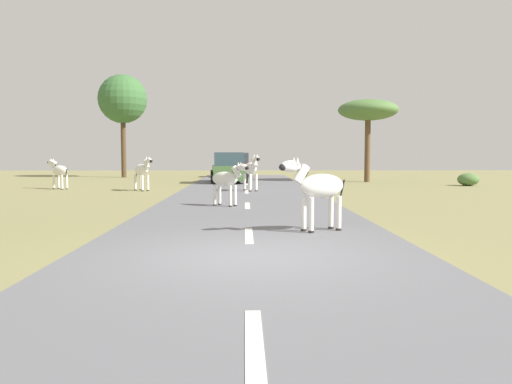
{
  "coord_description": "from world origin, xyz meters",
  "views": [
    {
      "loc": [
        -0.09,
        -8.25,
        1.69
      ],
      "look_at": [
        0.23,
        6.33,
        0.61
      ],
      "focal_mm": 35.93,
      "sensor_mm": 36.0,
      "label": 1
    }
  ],
  "objects_px": {
    "tree_2": "(368,111)",
    "zebra_1": "(142,170)",
    "zebra_3": "(59,171)",
    "car_0": "(237,166)",
    "zebra_4": "(227,180)",
    "car_1": "(228,169)",
    "zebra_2": "(318,187)",
    "zebra_0": "(251,169)",
    "tree_4": "(123,100)",
    "bush_0": "(468,179)"
  },
  "relations": [
    {
      "from": "car_0",
      "to": "tree_2",
      "type": "xyz_separation_m",
      "value": [
        7.99,
        -6.52,
        3.44
      ]
    },
    {
      "from": "zebra_3",
      "to": "car_0",
      "type": "relative_size",
      "value": 0.34
    },
    {
      "from": "zebra_1",
      "to": "tree_4",
      "type": "xyz_separation_m",
      "value": [
        -4.08,
        13.78,
        4.67
      ]
    },
    {
      "from": "zebra_2",
      "to": "tree_4",
      "type": "xyz_separation_m",
      "value": [
        -10.36,
        26.65,
        4.62
      ]
    },
    {
      "from": "car_1",
      "to": "zebra_1",
      "type": "bearing_deg",
      "value": -125.85
    },
    {
      "from": "car_0",
      "to": "tree_2",
      "type": "distance_m",
      "value": 10.87
    },
    {
      "from": "tree_2",
      "to": "tree_4",
      "type": "xyz_separation_m",
      "value": [
        -16.24,
        6.53,
        1.33
      ]
    },
    {
      "from": "zebra_0",
      "to": "car_0",
      "type": "xyz_separation_m",
      "value": [
        -0.83,
        14.7,
        -0.18
      ]
    },
    {
      "from": "zebra_4",
      "to": "car_1",
      "type": "xyz_separation_m",
      "value": [
        -0.4,
        13.71,
        -0.04
      ]
    },
    {
      "from": "zebra_3",
      "to": "tree_4",
      "type": "distance_m",
      "value": 13.43
    },
    {
      "from": "zebra_4",
      "to": "zebra_0",
      "type": "bearing_deg",
      "value": -150.3
    },
    {
      "from": "zebra_3",
      "to": "zebra_4",
      "type": "relative_size",
      "value": 1.06
    },
    {
      "from": "car_0",
      "to": "car_1",
      "type": "bearing_deg",
      "value": 86.44
    },
    {
      "from": "zebra_2",
      "to": "bush_0",
      "type": "distance_m",
      "value": 19.33
    },
    {
      "from": "zebra_4",
      "to": "tree_4",
      "type": "distance_m",
      "value": 23.34
    },
    {
      "from": "car_1",
      "to": "zebra_4",
      "type": "bearing_deg",
      "value": -92.8
    },
    {
      "from": "zebra_1",
      "to": "tree_4",
      "type": "distance_m",
      "value": 15.11
    },
    {
      "from": "zebra_0",
      "to": "zebra_4",
      "type": "xyz_separation_m",
      "value": [
        -0.85,
        -6.62,
        -0.14
      ]
    },
    {
      "from": "zebra_4",
      "to": "bush_0",
      "type": "relative_size",
      "value": 1.24
    },
    {
      "from": "tree_2",
      "to": "car_0",
      "type": "bearing_deg",
      "value": 140.79
    },
    {
      "from": "car_1",
      "to": "zebra_3",
      "type": "bearing_deg",
      "value": -152.76
    },
    {
      "from": "zebra_0",
      "to": "tree_4",
      "type": "distance_m",
      "value": 17.88
    },
    {
      "from": "zebra_0",
      "to": "zebra_1",
      "type": "xyz_separation_m",
      "value": [
        -5.01,
        0.93,
        -0.08
      ]
    },
    {
      "from": "zebra_0",
      "to": "zebra_4",
      "type": "relative_size",
      "value": 1.19
    },
    {
      "from": "zebra_2",
      "to": "tree_2",
      "type": "xyz_separation_m",
      "value": [
        5.88,
        20.13,
        3.29
      ]
    },
    {
      "from": "zebra_1",
      "to": "bush_0",
      "type": "bearing_deg",
      "value": 154.12
    },
    {
      "from": "zebra_4",
      "to": "car_1",
      "type": "distance_m",
      "value": 13.72
    },
    {
      "from": "zebra_2",
      "to": "tree_4",
      "type": "relative_size",
      "value": 0.21
    },
    {
      "from": "car_1",
      "to": "tree_2",
      "type": "distance_m",
      "value": 9.14
    },
    {
      "from": "zebra_1",
      "to": "tree_2",
      "type": "bearing_deg",
      "value": 173.39
    },
    {
      "from": "zebra_3",
      "to": "tree_4",
      "type": "bearing_deg",
      "value": 35.81
    },
    {
      "from": "tree_2",
      "to": "zebra_1",
      "type": "bearing_deg",
      "value": -149.2
    },
    {
      "from": "car_1",
      "to": "car_0",
      "type": "bearing_deg",
      "value": 82.42
    },
    {
      "from": "tree_4",
      "to": "zebra_2",
      "type": "bearing_deg",
      "value": -68.76
    },
    {
      "from": "zebra_2",
      "to": "tree_4",
      "type": "distance_m",
      "value": 28.97
    },
    {
      "from": "zebra_4",
      "to": "tree_2",
      "type": "xyz_separation_m",
      "value": [
        8.0,
        14.8,
        3.4
      ]
    },
    {
      "from": "zebra_2",
      "to": "zebra_3",
      "type": "height_order",
      "value": "zebra_2"
    },
    {
      "from": "tree_2",
      "to": "zebra_2",
      "type": "bearing_deg",
      "value": -106.29
    },
    {
      "from": "zebra_1",
      "to": "zebra_4",
      "type": "xyz_separation_m",
      "value": [
        4.16,
        -7.55,
        -0.06
      ]
    },
    {
      "from": "zebra_2",
      "to": "zebra_4",
      "type": "distance_m",
      "value": 5.74
    },
    {
      "from": "tree_2",
      "to": "tree_4",
      "type": "distance_m",
      "value": 17.55
    },
    {
      "from": "tree_2",
      "to": "zebra_0",
      "type": "bearing_deg",
      "value": -131.19
    },
    {
      "from": "zebra_3",
      "to": "car_1",
      "type": "relative_size",
      "value": 0.33
    },
    {
      "from": "zebra_3",
      "to": "tree_2",
      "type": "height_order",
      "value": "tree_2"
    },
    {
      "from": "zebra_0",
      "to": "tree_2",
      "type": "height_order",
      "value": "tree_2"
    },
    {
      "from": "zebra_3",
      "to": "car_0",
      "type": "xyz_separation_m",
      "value": [
        8.43,
        12.55,
        -0.04
      ]
    },
    {
      "from": "zebra_3",
      "to": "zebra_0",
      "type": "bearing_deg",
      "value": -66.41
    },
    {
      "from": "zebra_2",
      "to": "car_0",
      "type": "relative_size",
      "value": 0.36
    },
    {
      "from": "zebra_1",
      "to": "tree_4",
      "type": "bearing_deg",
      "value": -110.93
    },
    {
      "from": "zebra_3",
      "to": "tree_2",
      "type": "bearing_deg",
      "value": -33.2
    }
  ]
}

